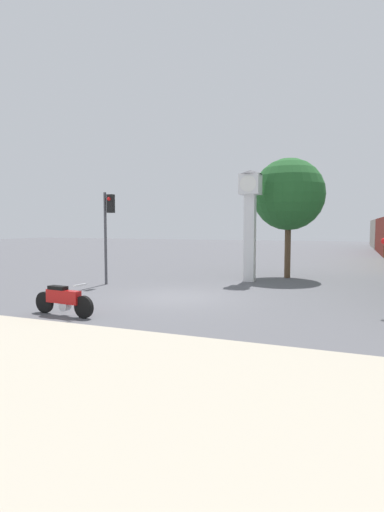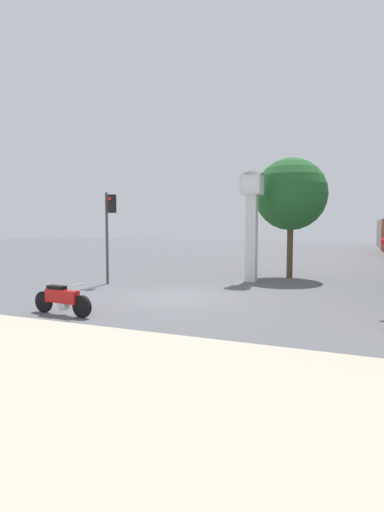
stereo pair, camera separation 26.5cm
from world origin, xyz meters
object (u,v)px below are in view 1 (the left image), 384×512
motorcycle (63,300)px  street_tree (289,195)px  traffic_light (108,221)px  clock_tower (250,209)px

motorcycle → street_tree: bearing=72.4°
motorcycle → traffic_light: traffic_light is taller
traffic_light → street_tree: bearing=37.1°
motorcycle → street_tree: street_tree is taller
motorcycle → street_tree: size_ratio=0.36×
traffic_light → street_tree: 8.94m
clock_tower → street_tree: (1.46, 2.05, 0.76)m
street_tree → clock_tower: bearing=-125.4°
motorcycle → street_tree: 12.66m
motorcycle → traffic_light: size_ratio=0.53×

